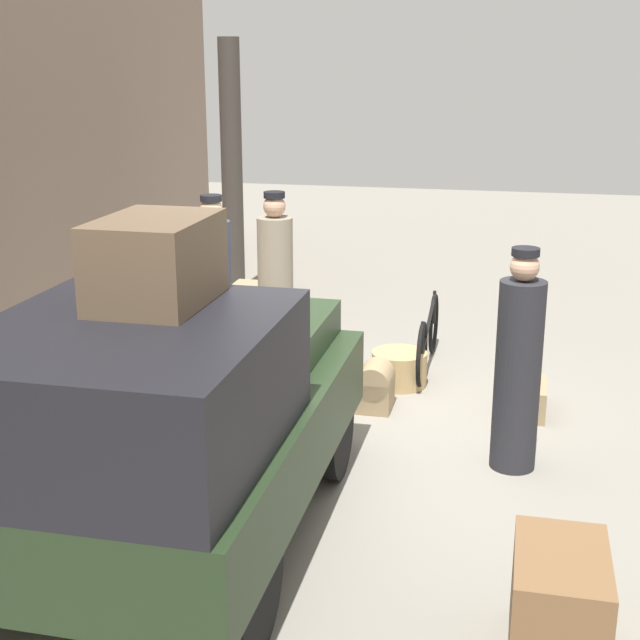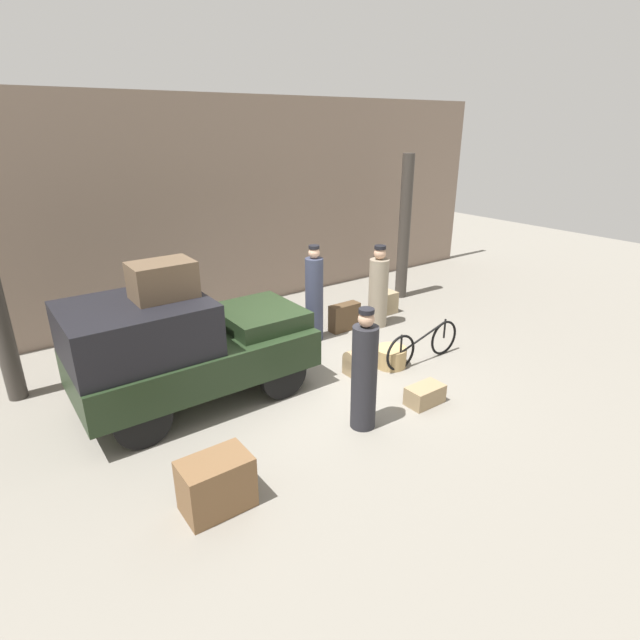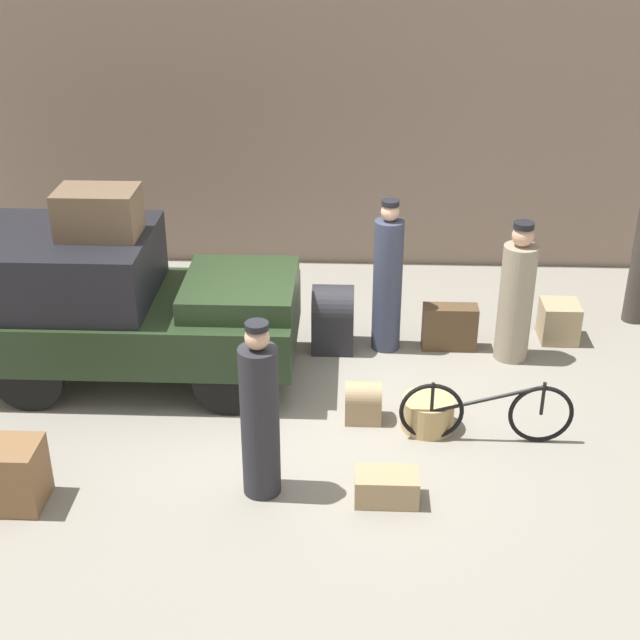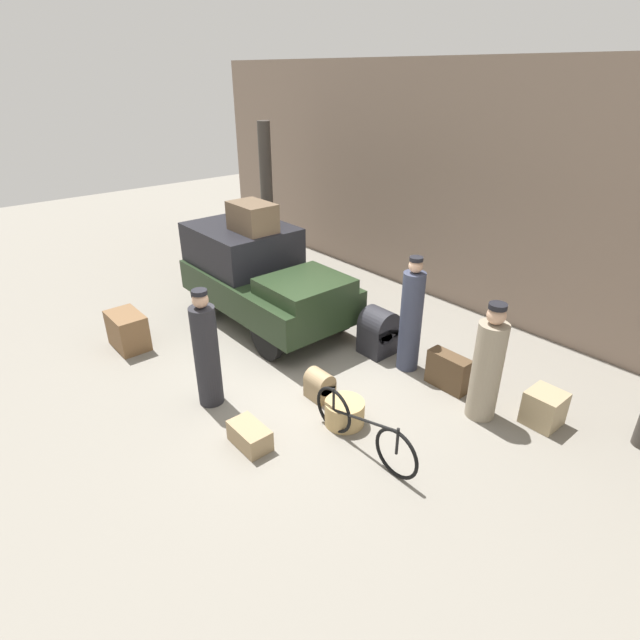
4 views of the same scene
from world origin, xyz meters
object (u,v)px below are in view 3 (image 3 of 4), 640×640
at_px(trunk_barrel_dark, 333,317).
at_px(truck, 122,301).
at_px(wicker_basket, 428,413).
at_px(porter_standing_middle, 388,282).
at_px(suitcase_tan_flat, 363,401).
at_px(suitcase_black_upright, 450,327).
at_px(trunk_large_brown, 559,321).
at_px(bicycle, 486,412).
at_px(porter_with_bicycle, 516,298).
at_px(trunk_wicker_pale, 1,474).
at_px(trunk_on_truck_roof, 98,212).
at_px(porter_carrying_trunk, 260,417).
at_px(suitcase_small_leather, 387,487).

bearing_deg(trunk_barrel_dark, truck, -161.73).
distance_m(wicker_basket, porter_standing_middle, 1.91).
bearing_deg(wicker_basket, suitcase_tan_flat, 169.10).
distance_m(porter_standing_middle, suitcase_black_upright, 0.96).
relative_size(wicker_basket, trunk_large_brown, 1.12).
distance_m(bicycle, suitcase_black_upright, 1.97).
relative_size(wicker_basket, trunk_barrel_dark, 0.68).
bearing_deg(trunk_barrel_dark, wicker_basket, -59.28).
bearing_deg(suitcase_tan_flat, porter_with_bicycle, 39.13).
height_order(trunk_wicker_pale, suitcase_black_upright, trunk_wicker_pale).
xyz_separation_m(wicker_basket, trunk_on_truck_roof, (-3.47, 0.96, 1.78)).
xyz_separation_m(suitcase_tan_flat, trunk_on_truck_roof, (-2.81, 0.83, 1.73)).
relative_size(porter_carrying_trunk, suitcase_tan_flat, 3.96).
height_order(suitcase_small_leather, trunk_wicker_pale, trunk_wicker_pale).
relative_size(porter_standing_middle, trunk_barrel_dark, 2.34).
bearing_deg(suitcase_small_leather, trunk_on_truck_roof, 144.27).
bearing_deg(suitcase_black_upright, porter_standing_middle, -178.72).
bearing_deg(porter_with_bicycle, porter_carrying_trunk, -135.16).
relative_size(truck, suitcase_black_upright, 5.31).
distance_m(trunk_barrel_dark, suitcase_tan_flat, 1.64).
distance_m(truck, suitcase_small_leather, 3.69).
bearing_deg(truck, trunk_barrel_dark, 18.27).
xyz_separation_m(bicycle, suitcase_tan_flat, (-1.22, 0.34, -0.12)).
relative_size(trunk_wicker_pale, trunk_barrel_dark, 0.95).
bearing_deg(trunk_wicker_pale, porter_with_bicycle, 30.45).
height_order(suitcase_small_leather, trunk_on_truck_roof, trunk_on_truck_roof).
distance_m(suitcase_tan_flat, suitcase_black_upright, 1.92).
height_order(truck, trunk_large_brown, truck).
bearing_deg(porter_standing_middle, porter_with_bicycle, -7.24).
bearing_deg(trunk_barrel_dark, porter_carrying_trunk, -101.41).
xyz_separation_m(wicker_basket, porter_carrying_trunk, (-1.60, -1.12, 0.63)).
xyz_separation_m(trunk_large_brown, trunk_on_truck_roof, (-5.20, -1.07, 1.71)).
xyz_separation_m(suitcase_tan_flat, trunk_large_brown, (2.39, 1.90, 0.02)).
bearing_deg(truck, wicker_basket, -16.09).
relative_size(porter_with_bicycle, porter_standing_middle, 0.91).
bearing_deg(trunk_large_brown, trunk_on_truck_roof, -168.41).
bearing_deg(porter_carrying_trunk, trunk_wicker_pale, -173.25).
bearing_deg(wicker_basket, porter_standing_middle, 102.67).
distance_m(suitcase_small_leather, suitcase_tan_flat, 1.36).
relative_size(porter_carrying_trunk, porter_standing_middle, 0.94).
xyz_separation_m(bicycle, trunk_on_truck_roof, (-4.03, 1.17, 1.62)).
height_order(wicker_basket, trunk_barrel_dark, trunk_barrel_dark).
xyz_separation_m(suitcase_small_leather, trunk_barrel_dark, (-0.57, 2.94, 0.25)).
distance_m(truck, porter_carrying_trunk, 2.71).
distance_m(bicycle, trunk_wicker_pale, 4.63).
bearing_deg(trunk_on_truck_roof, porter_standing_middle, 14.05).
relative_size(porter_with_bicycle, porter_carrying_trunk, 0.97).
height_order(truck, bicycle, truck).
distance_m(trunk_wicker_pale, suitcase_black_upright, 5.32).
distance_m(porter_with_bicycle, suitcase_small_leather, 3.22).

